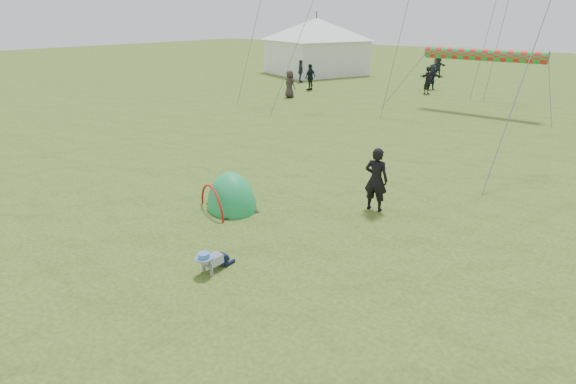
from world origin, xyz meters
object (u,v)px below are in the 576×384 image
Objects in this scene: popup_tent at (232,208)px; standing_adult at (376,179)px; crawling_toddler at (212,260)px; event_marquee at (316,44)px.

standing_adult is (3.09, 2.38, 0.88)m from popup_tent.
crawling_toddler is 0.38× the size of standing_adult.
popup_tent is 30.61m from event_marquee.
crawling_toddler is 0.33× the size of popup_tent.
event_marquee is at bearing -59.10° from standing_adult.
event_marquee is (-19.06, 23.62, 1.65)m from standing_adult.
standing_adult is (1.05, 4.93, 0.62)m from crawling_toddler.
popup_tent reaches higher than crawling_toddler.
standing_adult is at bearing 78.68° from crawling_toddler.
crawling_toddler is at bearing -31.07° from popup_tent.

